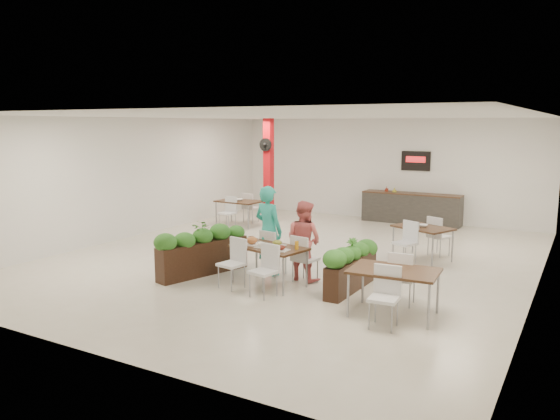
% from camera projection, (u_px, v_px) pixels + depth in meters
% --- Properties ---
extents(ground, '(12.00, 12.00, 0.00)m').
position_uv_depth(ground, '(296.00, 258.00, 12.47)').
color(ground, beige).
rests_on(ground, ground).
extents(room_shell, '(10.10, 12.10, 3.22)m').
position_uv_depth(room_shell, '(296.00, 170.00, 12.16)').
color(room_shell, white).
rests_on(room_shell, ground).
extents(red_column, '(0.40, 0.41, 3.20)m').
position_uv_depth(red_column, '(268.00, 169.00, 16.93)').
color(red_column, red).
rests_on(red_column, ground).
extents(service_counter, '(3.00, 0.64, 2.20)m').
position_uv_depth(service_counter, '(411.00, 207.00, 16.75)').
color(service_counter, '#292724').
rests_on(service_counter, ground).
extents(main_table, '(1.53, 1.82, 0.92)m').
position_uv_depth(main_table, '(268.00, 252.00, 10.27)').
color(main_table, '#311C10').
rests_on(main_table, ground).
extents(diner_man, '(0.73, 0.55, 1.81)m').
position_uv_depth(diner_man, '(268.00, 230.00, 10.98)').
color(diner_man, '#28B19D').
rests_on(diner_man, ground).
extents(diner_woman, '(0.86, 0.73, 1.57)m').
position_uv_depth(diner_woman, '(304.00, 240.00, 10.61)').
color(diner_woman, '#DC6362').
rests_on(diner_woman, ground).
extents(planter_left, '(0.89, 2.08, 1.13)m').
position_uv_depth(planter_left, '(203.00, 249.00, 11.02)').
color(planter_left, black).
rests_on(planter_left, ground).
extents(planter_right, '(0.42, 1.87, 0.97)m').
position_uv_depth(planter_right, '(351.00, 264.00, 9.99)').
color(planter_right, black).
rests_on(planter_right, ground).
extents(side_table_a, '(1.35, 1.64, 0.92)m').
position_uv_depth(side_table_a, '(239.00, 204.00, 16.41)').
color(side_table_a, '#311C10').
rests_on(side_table_a, ground).
extents(side_table_b, '(1.44, 1.65, 0.92)m').
position_uv_depth(side_table_b, '(423.00, 232.00, 12.23)').
color(side_table_b, '#311C10').
rests_on(side_table_b, ground).
extents(side_table_c, '(1.43, 1.65, 0.92)m').
position_uv_depth(side_table_c, '(394.00, 276.00, 8.63)').
color(side_table_c, '#311C10').
rests_on(side_table_c, ground).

